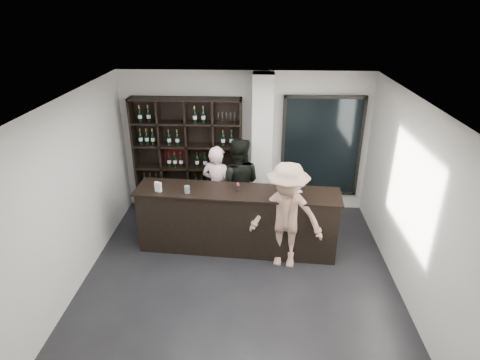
{
  "coord_description": "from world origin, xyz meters",
  "views": [
    {
      "loc": [
        0.25,
        -5.01,
        4.16
      ],
      "look_at": [
        -0.02,
        1.1,
        1.36
      ],
      "focal_mm": 30.0,
      "sensor_mm": 36.0,
      "label": 1
    }
  ],
  "objects_px": {
    "taster_black": "(238,185)",
    "customer": "(286,216)",
    "tasting_counter": "(237,220)",
    "wine_shelf": "(188,156)",
    "taster_pink": "(217,188)"
  },
  "relations": [
    {
      "from": "wine_shelf",
      "to": "taster_pink",
      "type": "xyz_separation_m",
      "value": [
        0.66,
        -0.72,
        -0.36
      ]
    },
    {
      "from": "tasting_counter",
      "to": "wine_shelf",
      "type": "bearing_deg",
      "value": 130.58
    },
    {
      "from": "wine_shelf",
      "to": "tasting_counter",
      "type": "distance_m",
      "value": 1.92
    },
    {
      "from": "taster_pink",
      "to": "customer",
      "type": "bearing_deg",
      "value": 156.89
    },
    {
      "from": "taster_black",
      "to": "taster_pink",
      "type": "bearing_deg",
      "value": 2.32
    },
    {
      "from": "wine_shelf",
      "to": "tasting_counter",
      "type": "xyz_separation_m",
      "value": [
        1.08,
        -1.47,
        -0.62
      ]
    },
    {
      "from": "taster_black",
      "to": "customer",
      "type": "height_order",
      "value": "customer"
    },
    {
      "from": "tasting_counter",
      "to": "customer",
      "type": "relative_size",
      "value": 1.89
    },
    {
      "from": "taster_black",
      "to": "customer",
      "type": "xyz_separation_m",
      "value": [
        0.85,
        -1.17,
        0.0
      ]
    },
    {
      "from": "wine_shelf",
      "to": "customer",
      "type": "bearing_deg",
      "value": -44.84
    },
    {
      "from": "wine_shelf",
      "to": "tasting_counter",
      "type": "bearing_deg",
      "value": -53.66
    },
    {
      "from": "tasting_counter",
      "to": "taster_pink",
      "type": "bearing_deg",
      "value": 123.31
    },
    {
      "from": "taster_pink",
      "to": "customer",
      "type": "height_order",
      "value": "customer"
    },
    {
      "from": "taster_pink",
      "to": "taster_black",
      "type": "distance_m",
      "value": 0.4
    },
    {
      "from": "taster_black",
      "to": "wine_shelf",
      "type": "bearing_deg",
      "value": -31.93
    }
  ]
}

